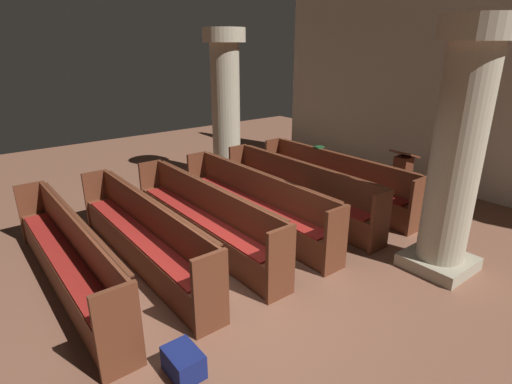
{
  "coord_description": "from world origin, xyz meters",
  "views": [
    {
      "loc": [
        3.92,
        -2.45,
        3.02
      ],
      "look_at": [
        -0.92,
        1.38,
        0.75
      ],
      "focal_mm": 28.3,
      "sensor_mm": 36.0,
      "label": 1
    }
  ],
  "objects_px": {
    "pew_row_4": "(142,233)",
    "pillar_far_side": "(226,104)",
    "pew_row_1": "(297,188)",
    "lectern": "(401,181)",
    "pew_row_5": "(67,254)",
    "kneeler_box_navy": "(183,362)",
    "pew_row_3": "(204,215)",
    "pew_row_2": "(254,200)",
    "pillar_aisle_side": "(458,149)",
    "hymn_book": "(319,147)",
    "pew_row_0": "(334,178)"
  },
  "relations": [
    {
      "from": "pillar_aisle_side",
      "to": "kneeler_box_navy",
      "type": "distance_m",
      "value": 4.19
    },
    {
      "from": "pew_row_1",
      "to": "pillar_aisle_side",
      "type": "xyz_separation_m",
      "value": [
        2.67,
        0.24,
        1.24
      ]
    },
    {
      "from": "pew_row_0",
      "to": "pillar_aisle_side",
      "type": "bearing_deg",
      "value": -16.09
    },
    {
      "from": "pew_row_5",
      "to": "lectern",
      "type": "bearing_deg",
      "value": 81.93
    },
    {
      "from": "pew_row_2",
      "to": "pillar_aisle_side",
      "type": "xyz_separation_m",
      "value": [
        2.67,
        1.24,
        1.24
      ]
    },
    {
      "from": "pew_row_0",
      "to": "kneeler_box_navy",
      "type": "height_order",
      "value": "pew_row_0"
    },
    {
      "from": "lectern",
      "to": "hymn_book",
      "type": "bearing_deg",
      "value": -150.4
    },
    {
      "from": "pillar_aisle_side",
      "to": "pew_row_2",
      "type": "bearing_deg",
      "value": -155.03
    },
    {
      "from": "pillar_aisle_side",
      "to": "pillar_far_side",
      "type": "relative_size",
      "value": 1.0
    },
    {
      "from": "pew_row_5",
      "to": "pillar_aisle_side",
      "type": "xyz_separation_m",
      "value": [
        2.67,
        4.27,
        1.24
      ]
    },
    {
      "from": "pew_row_2",
      "to": "lectern",
      "type": "bearing_deg",
      "value": 74.22
    },
    {
      "from": "pew_row_2",
      "to": "pew_row_5",
      "type": "xyz_separation_m",
      "value": [
        0.0,
        -3.02,
        0.0
      ]
    },
    {
      "from": "pew_row_5",
      "to": "hymn_book",
      "type": "distance_m",
      "value": 5.28
    },
    {
      "from": "pillar_far_side",
      "to": "kneeler_box_navy",
      "type": "distance_m",
      "value": 6.35
    },
    {
      "from": "pew_row_1",
      "to": "pew_row_2",
      "type": "xyz_separation_m",
      "value": [
        0.0,
        -1.01,
        0.0
      ]
    },
    {
      "from": "pew_row_2",
      "to": "pew_row_3",
      "type": "xyz_separation_m",
      "value": [
        0.0,
        -1.01,
        0.0
      ]
    },
    {
      "from": "pew_row_3",
      "to": "pew_row_2",
      "type": "bearing_deg",
      "value": 90.0
    },
    {
      "from": "pew_row_4",
      "to": "hymn_book",
      "type": "distance_m",
      "value": 4.29
    },
    {
      "from": "pew_row_5",
      "to": "pillar_far_side",
      "type": "relative_size",
      "value": 1.11
    },
    {
      "from": "pew_row_3",
      "to": "lectern",
      "type": "relative_size",
      "value": 3.44
    },
    {
      "from": "pew_row_1",
      "to": "pillar_far_side",
      "type": "bearing_deg",
      "value": 175.08
    },
    {
      "from": "pew_row_4",
      "to": "pew_row_5",
      "type": "distance_m",
      "value": 1.01
    },
    {
      "from": "pew_row_0",
      "to": "pew_row_2",
      "type": "distance_m",
      "value": 2.02
    },
    {
      "from": "pew_row_1",
      "to": "pew_row_3",
      "type": "bearing_deg",
      "value": -90.0
    },
    {
      "from": "pew_row_1",
      "to": "pillar_aisle_side",
      "type": "height_order",
      "value": "pillar_aisle_side"
    },
    {
      "from": "pew_row_5",
      "to": "kneeler_box_navy",
      "type": "bearing_deg",
      "value": 11.33
    },
    {
      "from": "pew_row_0",
      "to": "pew_row_3",
      "type": "relative_size",
      "value": 1.0
    },
    {
      "from": "pew_row_0",
      "to": "pew_row_4",
      "type": "xyz_separation_m",
      "value": [
        0.0,
        -4.03,
        0.0
      ]
    },
    {
      "from": "pew_row_1",
      "to": "pillar_aisle_side",
      "type": "bearing_deg",
      "value": 5.06
    },
    {
      "from": "pew_row_2",
      "to": "pew_row_4",
      "type": "bearing_deg",
      "value": -90.0
    },
    {
      "from": "pew_row_2",
      "to": "pew_row_3",
      "type": "relative_size",
      "value": 1.0
    },
    {
      "from": "pew_row_2",
      "to": "pillar_far_side",
      "type": "relative_size",
      "value": 1.11
    },
    {
      "from": "pew_row_5",
      "to": "pew_row_1",
      "type": "bearing_deg",
      "value": 90.0
    },
    {
      "from": "pew_row_4",
      "to": "pillar_far_side",
      "type": "relative_size",
      "value": 1.11
    },
    {
      "from": "pillar_far_side",
      "to": "pew_row_3",
      "type": "bearing_deg",
      "value": -40.51
    },
    {
      "from": "pew_row_2",
      "to": "pillar_far_side",
      "type": "height_order",
      "value": "pillar_far_side"
    },
    {
      "from": "pew_row_2",
      "to": "pew_row_4",
      "type": "height_order",
      "value": "same"
    },
    {
      "from": "pew_row_0",
      "to": "hymn_book",
      "type": "distance_m",
      "value": 0.8
    },
    {
      "from": "pew_row_0",
      "to": "kneeler_box_navy",
      "type": "distance_m",
      "value": 5.11
    },
    {
      "from": "pew_row_0",
      "to": "hymn_book",
      "type": "relative_size",
      "value": 19.14
    },
    {
      "from": "pew_row_2",
      "to": "kneeler_box_navy",
      "type": "xyz_separation_m",
      "value": [
        2.18,
        -2.59,
        -0.38
      ]
    },
    {
      "from": "pew_row_5",
      "to": "hymn_book",
      "type": "height_order",
      "value": "hymn_book"
    },
    {
      "from": "pew_row_4",
      "to": "lectern",
      "type": "relative_size",
      "value": 3.44
    },
    {
      "from": "pew_row_1",
      "to": "pillar_far_side",
      "type": "height_order",
      "value": "pillar_far_side"
    },
    {
      "from": "pew_row_1",
      "to": "kneeler_box_navy",
      "type": "xyz_separation_m",
      "value": [
        2.18,
        -3.59,
        -0.38
      ]
    },
    {
      "from": "pillar_aisle_side",
      "to": "hymn_book",
      "type": "bearing_deg",
      "value": 163.8
    },
    {
      "from": "pew_row_1",
      "to": "pew_row_5",
      "type": "xyz_separation_m",
      "value": [
        0.0,
        -4.03,
        0.0
      ]
    },
    {
      "from": "pew_row_5",
      "to": "pillar_far_side",
      "type": "height_order",
      "value": "pillar_far_side"
    },
    {
      "from": "pillar_far_side",
      "to": "pew_row_1",
      "type": "bearing_deg",
      "value": -4.92
    },
    {
      "from": "pew_row_0",
      "to": "kneeler_box_navy",
      "type": "xyz_separation_m",
      "value": [
        2.18,
        -4.6,
        -0.38
      ]
    }
  ]
}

